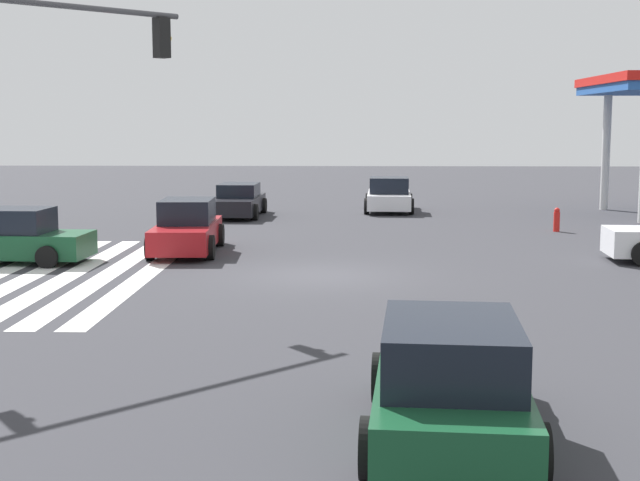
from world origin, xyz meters
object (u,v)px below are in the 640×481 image
Objects in this scene: car_1 at (238,201)px; fire_hydrant at (557,220)px; car_5 at (14,238)px; car_2 at (187,228)px; car_4 at (450,383)px; car_3 at (389,196)px.

fire_hydrant is at bearing 69.68° from car_1.
fire_hydrant is at bearing -152.67° from car_5.
car_2 reaches higher than fire_hydrant.
car_2 is at bearing -65.81° from fire_hydrant.
car_4 is at bearing 14.08° from car_1.
car_3 is at bearing 111.38° from car_1.
car_5 is at bearing 41.87° from car_4.
fire_hydrant is at bearing 111.76° from car_2.
fire_hydrant is at bearing -11.86° from car_4.
car_2 is (10.39, -0.30, 0.09)m from car_1.
car_1 is 1.03× the size of car_4.
car_2 reaches higher than car_5.
car_1 reaches higher than fire_hydrant.
car_5 is at bearing -19.20° from car_1.
car_2 is 1.05× the size of car_3.
car_3 is at bearing 3.27° from car_4.
car_2 is 16.92m from car_4.
car_2 is 14.30m from car_3.
car_1 is at bearing 175.92° from car_2.
car_2 is 13.49m from fire_hydrant.
car_2 is at bearing 154.88° from car_3.
car_3 is 18.44m from car_5.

